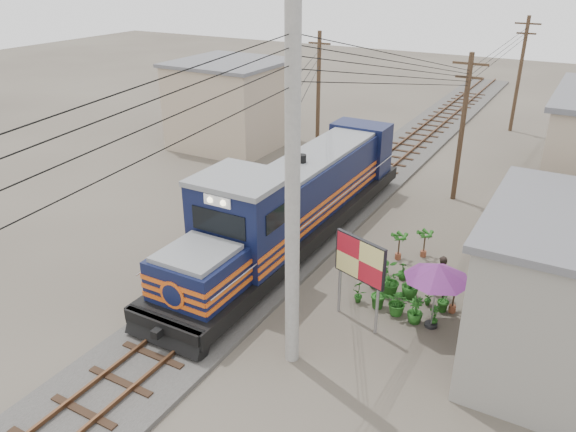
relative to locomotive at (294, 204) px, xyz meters
The scene contains 14 objects.
ground 6.22m from the locomotive, 90.00° to the right, with size 120.00×120.00×0.00m, color #473F35.
ballast 4.37m from the locomotive, 90.00° to the left, with size 3.60×70.00×0.16m, color #595651.
track 4.30m from the locomotive, 90.00° to the left, with size 1.15×70.00×0.12m.
locomotive is the anchor object (origin of this frame).
utility_pole_main 8.04m from the locomotive, 61.57° to the right, with size 0.40×0.40×10.00m.
wooden_pole_mid 9.41m from the locomotive, 60.75° to the left, with size 1.60×0.24×7.00m.
wooden_pole_far 22.66m from the locomotive, 77.71° to the left, with size 1.60×0.24×7.50m.
wooden_pole_left 13.17m from the locomotive, 112.56° to the left, with size 1.60×0.24×7.00m.
power_lines 6.34m from the locomotive, 93.21° to the left, with size 9.65×19.00×3.30m.
shophouse_left 14.19m from the locomotive, 134.91° to the left, with size 6.30×6.30×5.20m.
billboard 5.89m from the locomotive, 40.97° to the right, with size 1.88×0.75×3.01m.
market_umbrella 7.23m from the locomotive, 23.66° to the right, with size 2.20×2.20×2.29m.
vendor 6.50m from the locomotive, ahead, with size 0.58×0.38×1.59m, color black.
plant_nursery 5.64m from the locomotive, 21.56° to the right, with size 3.32×2.97×1.11m.
Camera 1 is at (9.96, -12.15, 10.72)m, focal length 35.00 mm.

